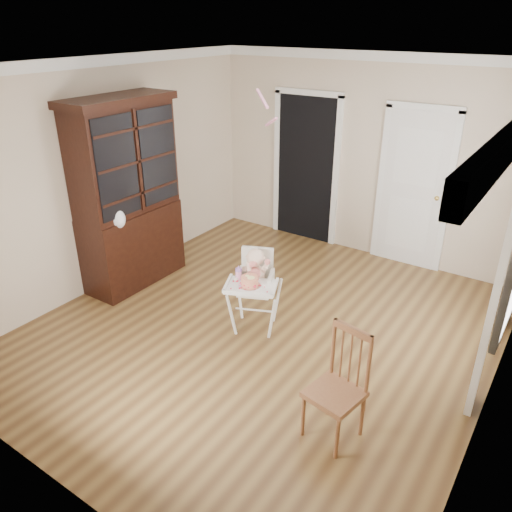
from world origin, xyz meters
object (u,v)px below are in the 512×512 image
Objects in this scene: cake at (250,281)px; high_chair at (255,282)px; dining_chair at (337,389)px; china_cabinet at (127,195)px; sippy_cup at (239,274)px.

high_chair is at bearing 109.79° from cake.
dining_chair is (1.32, -0.70, -0.24)m from cake.
sippy_cup is at bearing -6.87° from china_cabinet.
cake is at bearing -15.11° from sippy_cup.
high_chair is 1.66m from dining_chair.
cake is at bearing 162.62° from dining_chair.
sippy_cup reaches higher than cake.
high_chair is 4.08× the size of cake.
high_chair is 0.24m from cake.
sippy_cup is at bearing 163.97° from dining_chair.
high_chair is at bearing 57.29° from sippy_cup.
high_chair is 0.40× the size of china_cabinet.
china_cabinet reaches higher than cake.
sippy_cup is at bearing -146.36° from high_chair.
china_cabinet is 3.49m from dining_chair.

